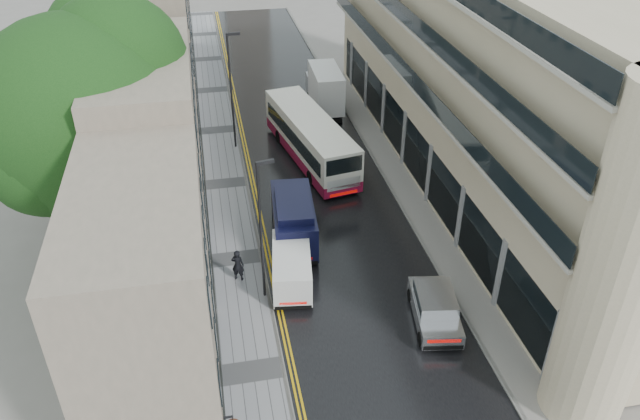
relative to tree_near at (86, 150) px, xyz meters
name	(u,v)px	position (x,y,z in m)	size (l,w,h in m)	color
road	(314,176)	(12.50, 7.50, -6.94)	(9.00, 85.00, 0.02)	black
left_sidewalk	(227,184)	(6.65, 7.50, -6.89)	(2.70, 85.00, 0.12)	gray
right_sidewalk	(392,168)	(17.90, 7.50, -6.89)	(1.80, 85.00, 0.12)	slate
old_shop_row	(159,88)	(3.05, 10.00, -0.95)	(4.50, 56.00, 12.00)	gray
modern_block	(482,73)	(22.80, 6.00, 0.05)	(8.00, 40.00, 14.00)	beige
tree_near	(86,150)	(0.00, 0.00, 0.00)	(10.56, 10.56, 13.89)	black
tree_far	(116,71)	(0.30, 13.00, -0.72)	(9.24, 9.24, 12.46)	black
cream_bus	(311,163)	(12.08, 6.44, -5.33)	(2.65, 11.67, 3.18)	white
white_lorry	(316,98)	(14.33, 16.41, -5.07)	(2.12, 7.08, 3.72)	silver
silver_hatchback	(422,330)	(14.37, -8.85, -6.11)	(1.91, 4.36, 1.63)	#B6B4BA
white_van	(275,288)	(8.20, -4.84, -5.92)	(1.90, 4.44, 2.01)	silver
navy_van	(277,239)	(8.82, -1.33, -5.49)	(2.24, 5.61, 2.86)	black
pedestrian	(238,265)	(6.59, -2.64, -5.92)	(0.66, 0.43, 1.82)	black
lamp_post_near	(261,233)	(7.76, -4.16, -3.07)	(0.85, 0.19, 7.52)	black
lamp_post_far	(231,93)	(7.68, 12.73, -2.71)	(0.93, 0.21, 8.22)	black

